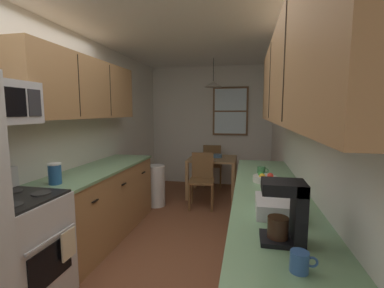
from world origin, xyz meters
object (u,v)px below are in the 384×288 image
Objects in this scene: dining_chair_near at (202,177)px; coffee_maker at (289,211)px; mug_by_coffeemaker at (261,171)px; dish_rack at (277,206)px; storage_canister at (55,174)px; table_serving_bowl at (217,156)px; dining_chair_far at (212,163)px; dining_table at (212,164)px; stove_range at (16,253)px; mug_spare at (300,262)px; fruit_bowl at (265,178)px; trash_bin at (156,186)px.

coffee_maker reaches higher than dining_chair_near.
dish_rack reaches higher than mug_by_coffeemaker.
coffee_maker is 0.97× the size of dish_rack.
storage_canister is 0.60× the size of dish_rack.
dish_rack is at bearing -69.28° from dining_chair_near.
storage_canister is at bearing -113.97° from table_serving_bowl.
mug_by_coffeemaker is at bearing 92.14° from coffee_maker.
dining_table is at bearing -82.54° from dining_chair_far.
storage_canister is at bearing -107.93° from dining_chair_far.
table_serving_bowl is (1.24, 3.28, 0.28)m from stove_range.
dining_chair_far is at bearing 106.27° from table_serving_bowl.
fruit_bowl reaches higher than mug_spare.
dining_table is 1.17m from trash_bin.
mug_spare is 1.49m from fruit_bowl.
mug_spare is at bearing -78.47° from table_serving_bowl.
coffee_maker is 0.29m from mug_spare.
dish_rack is 3.23m from table_serving_bowl.
dining_table is 2.13m from mug_by_coffeemaker.
trash_bin is (-0.86, -0.74, -0.26)m from dining_table.
fruit_bowl reaches higher than dining_chair_near.
dining_chair_near is at bearing 118.97° from fruit_bowl.
dish_rack is (0.83, -3.07, 0.34)m from dining_table.
dining_chair_near is 1.23m from dining_chair_far.
coffee_maker reaches higher than mug_by_coffeemaker.
mug_by_coffeemaker reaches higher than dining_chair_near.
storage_canister is at bearing -116.77° from dining_chair_near.
trash_bin is 5.69× the size of mug_by_coffeemaker.
mug_by_coffeemaker is at bearing -70.70° from table_serving_bowl.
fruit_bowl is at bearing -72.82° from dining_chair_far.
trash_bin is 5.95× the size of mug_spare.
dining_table is 0.97× the size of dining_chair_far.
storage_canister reaches higher than dining_table.
trash_bin is 2.31m from fruit_bowl.
dining_chair_near is 2.66m from dish_rack.
mug_spare is 0.66m from dish_rack.
dish_rack is at bearing -9.63° from storage_canister.
stove_range is 2.81m from dining_chair_near.
table_serving_bowl is (0.16, -0.55, 0.26)m from dining_chair_far.
coffee_maker reaches higher than dish_rack.
dining_chair_far is at bearing 97.46° from dining_table.
stove_range is 0.72m from storage_canister.
stove_range is 9.45× the size of mug_spare.
dish_rack is at bearing -53.90° from trash_bin.
dining_chair_far is at bearing 74.31° from stove_range.
dining_chair_far is 3.91× the size of fruit_bowl.
dining_chair_far is at bearing 102.73° from coffee_maker.
coffee_maker is (1.70, -2.72, 0.73)m from trash_bin.
mug_spare reaches higher than trash_bin.
stove_range is 2.05m from dish_rack.
fruit_bowl is at bearing 91.96° from dish_rack.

